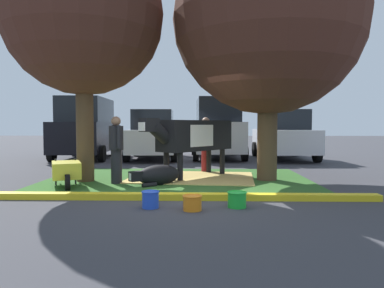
# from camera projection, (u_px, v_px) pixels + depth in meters

# --- Properties ---
(ground_plane) EXTENTS (80.00, 80.00, 0.00)m
(ground_plane) POSITION_uv_depth(u_px,v_px,m) (182.00, 196.00, 7.47)
(ground_plane) COLOR #38383D
(grass_island) EXTENTS (6.72, 4.64, 0.02)m
(grass_island) POSITION_uv_depth(u_px,v_px,m) (178.00, 180.00, 9.59)
(grass_island) COLOR #2D5B23
(grass_island) RESTS_ON ground
(curb_yellow) EXTENTS (7.92, 0.24, 0.12)m
(curb_yellow) POSITION_uv_depth(u_px,v_px,m) (169.00, 196.00, 7.12)
(curb_yellow) COLOR yellow
(curb_yellow) RESTS_ON ground
(hay_bedding) EXTENTS (3.42, 2.70, 0.04)m
(hay_bedding) POSITION_uv_depth(u_px,v_px,m) (192.00, 178.00, 9.89)
(hay_bedding) COLOR tan
(hay_bedding) RESTS_ON ground
(shade_tree_left) EXTENTS (3.92, 3.92, 6.07)m
(shade_tree_left) POSITION_uv_depth(u_px,v_px,m) (83.00, 15.00, 9.14)
(shade_tree_left) COLOR #4C3823
(shade_tree_left) RESTS_ON ground
(shade_tree_right) EXTENTS (4.78, 4.78, 6.46)m
(shade_tree_right) POSITION_uv_depth(u_px,v_px,m) (268.00, 19.00, 9.33)
(shade_tree_right) COLOR #4C3823
(shade_tree_right) RESTS_ON ground
(cow_holstein) EXTENTS (2.32, 2.63, 1.58)m
(cow_holstein) POSITION_uv_depth(u_px,v_px,m) (193.00, 136.00, 9.95)
(cow_holstein) COLOR black
(cow_holstein) RESTS_ON ground
(calf_lying) EXTENTS (1.24, 1.04, 0.48)m
(calf_lying) POSITION_uv_depth(u_px,v_px,m) (158.00, 175.00, 8.78)
(calf_lying) COLOR black
(calf_lying) RESTS_ON ground
(person_handler) EXTENTS (0.45, 0.34, 1.64)m
(person_handler) POSITION_uv_depth(u_px,v_px,m) (206.00, 143.00, 11.08)
(person_handler) COLOR maroon
(person_handler) RESTS_ON ground
(person_visitor_near) EXTENTS (0.34, 0.48, 1.62)m
(person_visitor_near) POSITION_uv_depth(u_px,v_px,m) (116.00, 148.00, 8.93)
(person_visitor_near) COLOR black
(person_visitor_near) RESTS_ON ground
(wheelbarrow) EXTENTS (1.02, 1.58, 0.63)m
(wheelbarrow) POSITION_uv_depth(u_px,v_px,m) (66.00, 171.00, 8.48)
(wheelbarrow) COLOR gold
(wheelbarrow) RESTS_ON ground
(bucket_blue) EXTENTS (0.31, 0.31, 0.29)m
(bucket_blue) POSITION_uv_depth(u_px,v_px,m) (150.00, 199.00, 6.41)
(bucket_blue) COLOR blue
(bucket_blue) RESTS_ON ground
(bucket_orange) EXTENTS (0.33, 0.33, 0.25)m
(bucket_orange) POSITION_uv_depth(u_px,v_px,m) (192.00, 202.00, 6.22)
(bucket_orange) COLOR orange
(bucket_orange) RESTS_ON ground
(bucket_green) EXTENTS (0.34, 0.34, 0.27)m
(bucket_green) POSITION_uv_depth(u_px,v_px,m) (237.00, 199.00, 6.44)
(bucket_green) COLOR green
(bucket_green) RESTS_ON ground
(suv_black) EXTENTS (2.28, 4.68, 2.52)m
(suv_black) POSITION_uv_depth(u_px,v_px,m) (87.00, 128.00, 15.69)
(suv_black) COLOR black
(suv_black) RESTS_ON ground
(sedan_red) EXTENTS (2.17, 4.47, 2.02)m
(sedan_red) POSITION_uv_depth(u_px,v_px,m) (153.00, 135.00, 15.58)
(sedan_red) COLOR silver
(sedan_red) RESTS_ON ground
(suv_dark_grey) EXTENTS (2.28, 4.68, 2.52)m
(suv_dark_grey) POSITION_uv_depth(u_px,v_px,m) (217.00, 128.00, 16.00)
(suv_dark_grey) COLOR silver
(suv_dark_grey) RESTS_ON ground
(hatchback_white) EXTENTS (2.17, 4.47, 2.02)m
(hatchback_white) POSITION_uv_depth(u_px,v_px,m) (284.00, 135.00, 15.45)
(hatchback_white) COLOR silver
(hatchback_white) RESTS_ON ground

